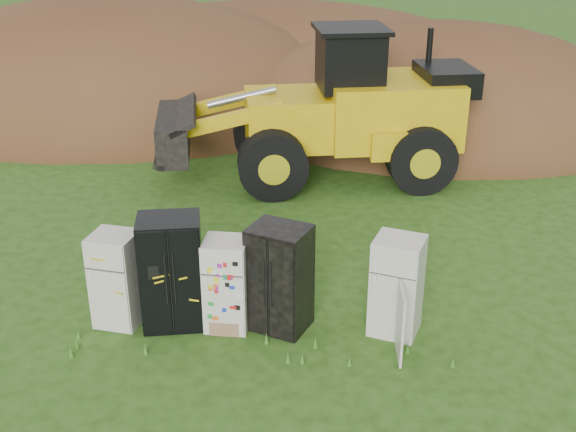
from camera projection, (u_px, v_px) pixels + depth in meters
name	position (u px, v px, depth m)	size (l,w,h in m)	color
ground	(259.00, 325.00, 12.45)	(120.00, 120.00, 0.00)	#244312
fridge_leftmost	(117.00, 279.00, 12.23)	(0.74, 0.71, 1.67)	silver
fridge_black_side	(172.00, 272.00, 12.14)	(1.03, 0.82, 1.98)	black
fridge_sticker	(227.00, 284.00, 12.12)	(0.73, 0.67, 1.63)	silver
fridge_dark_mid	(280.00, 278.00, 12.06)	(0.95, 0.78, 1.86)	black
fridge_open_door	(397.00, 286.00, 11.96)	(0.78, 0.72, 1.73)	silver
wheel_loader	(311.00, 106.00, 18.13)	(7.99, 3.24, 3.86)	gold
dirt_mound_right	(436.00, 125.00, 23.17)	(13.37, 9.80, 6.49)	#4F2C19
dirt_mound_left	(115.00, 102.00, 25.73)	(17.41, 13.06, 7.21)	#4F2C19
dirt_mound_back	(276.00, 80.00, 28.66)	(19.41, 12.94, 6.05)	#4F2C19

